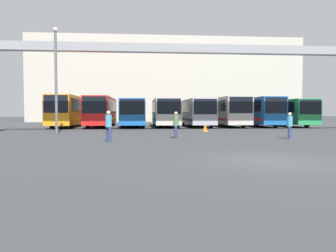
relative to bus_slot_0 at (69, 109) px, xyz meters
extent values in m
plane|color=#2D3033|center=(12.25, -26.04, -1.91)|extent=(200.00, 200.00, 0.00)
cube|color=#B7B2A3|center=(12.25, 22.26, 5.10)|extent=(45.31, 12.00, 14.01)
cube|color=gray|center=(12.25, -9.37, 5.02)|extent=(33.40, 0.80, 0.70)
cube|color=orange|center=(0.00, 0.01, -0.08)|extent=(2.41, 11.62, 2.96)
cube|color=black|center=(0.00, -5.78, 0.48)|extent=(2.21, 0.06, 1.66)
cube|color=black|center=(0.00, 0.01, 0.48)|extent=(2.44, 9.88, 1.25)
cube|color=orange|center=(0.00, 0.01, -1.03)|extent=(2.44, 11.04, 0.24)
cylinder|color=black|center=(-1.04, -3.24, -1.45)|extent=(0.28, 0.92, 0.92)
cylinder|color=black|center=(1.04, -3.24, -1.45)|extent=(0.28, 0.92, 0.92)
cylinder|color=black|center=(-1.04, 3.27, -1.45)|extent=(0.28, 0.92, 0.92)
cylinder|color=black|center=(1.04, 3.27, -1.45)|extent=(0.28, 0.92, 0.92)
cube|color=red|center=(3.50, -0.14, -0.13)|extent=(2.43, 11.32, 2.85)
cube|color=black|center=(3.50, -5.78, 0.39)|extent=(2.23, 0.06, 1.60)
cube|color=black|center=(3.50, -0.14, 0.39)|extent=(2.46, 9.62, 1.20)
cube|color=orange|center=(3.50, -0.14, -1.05)|extent=(2.46, 10.76, 0.24)
cylinder|color=black|center=(2.45, -3.31, -1.38)|extent=(0.28, 1.06, 1.06)
cylinder|color=black|center=(4.56, -3.31, -1.38)|extent=(0.28, 1.06, 1.06)
cylinder|color=black|center=(2.45, 3.03, -1.38)|extent=(0.28, 1.06, 1.06)
cylinder|color=black|center=(4.56, 3.03, -1.38)|extent=(0.28, 1.06, 1.06)
cube|color=#1959A5|center=(7.00, -0.13, -0.26)|extent=(2.52, 11.34, 2.61)
cube|color=black|center=(7.00, -5.78, 0.22)|extent=(2.32, 0.06, 1.46)
cube|color=black|center=(7.00, -0.13, 0.22)|extent=(2.55, 9.64, 1.09)
cube|color=#268C4C|center=(7.00, -0.13, -1.09)|extent=(2.55, 10.77, 0.24)
cylinder|color=black|center=(5.90, -3.31, -1.39)|extent=(0.28, 1.03, 1.03)
cylinder|color=black|center=(8.10, -3.31, -1.39)|extent=(0.28, 1.03, 1.03)
cylinder|color=black|center=(5.90, 3.04, -1.39)|extent=(0.28, 1.03, 1.03)
cylinder|color=black|center=(8.10, 3.04, -1.39)|extent=(0.28, 1.03, 1.03)
cube|color=beige|center=(10.50, -0.70, -0.22)|extent=(2.49, 10.19, 2.67)
cube|color=black|center=(10.50, -5.78, 0.26)|extent=(2.29, 0.06, 1.50)
cube|color=black|center=(10.50, -0.70, 0.26)|extent=(2.52, 8.66, 1.12)
cube|color=#268C4C|center=(10.50, -0.70, -1.08)|extent=(2.52, 9.68, 0.24)
cylinder|color=black|center=(9.42, -3.56, -1.44)|extent=(0.28, 0.94, 0.94)
cylinder|color=black|center=(11.59, -3.56, -1.44)|extent=(0.28, 0.94, 0.94)
cylinder|color=black|center=(9.42, 2.15, -1.44)|extent=(0.28, 0.94, 0.94)
cylinder|color=black|center=(11.59, 2.15, -1.44)|extent=(0.28, 0.94, 0.94)
cube|color=#999EA5|center=(14.00, -0.53, -0.24)|extent=(2.46, 10.54, 2.64)
cube|color=black|center=(14.00, -5.78, 0.24)|extent=(2.27, 0.06, 1.48)
cube|color=black|center=(14.00, -0.53, 0.24)|extent=(2.49, 8.96, 1.11)
cube|color=black|center=(14.00, -0.53, -1.08)|extent=(2.49, 10.01, 0.24)
cylinder|color=black|center=(12.93, -3.48, -1.39)|extent=(0.28, 1.04, 1.04)
cylinder|color=black|center=(15.08, -3.48, -1.39)|extent=(0.28, 1.04, 1.04)
cylinder|color=black|center=(12.93, 2.42, -1.39)|extent=(0.28, 1.04, 1.04)
cylinder|color=black|center=(15.08, 2.42, -1.39)|extent=(0.28, 1.04, 1.04)
cube|color=beige|center=(17.51, 0.28, -0.13)|extent=(2.53, 12.16, 2.86)
cube|color=black|center=(17.51, -5.78, 0.40)|extent=(2.33, 0.06, 1.60)
cube|color=black|center=(17.51, 0.28, 0.40)|extent=(2.56, 10.34, 1.20)
cube|color=red|center=(17.51, 0.28, -1.04)|extent=(2.56, 11.56, 0.24)
cylinder|color=black|center=(16.40, -3.12, -1.39)|extent=(0.28, 1.04, 1.04)
cylinder|color=black|center=(18.61, -3.12, -1.39)|extent=(0.28, 1.04, 1.04)
cylinder|color=black|center=(16.40, 3.69, -1.39)|extent=(0.28, 1.04, 1.04)
cylinder|color=black|center=(18.61, 3.69, -1.39)|extent=(0.28, 1.04, 1.04)
cube|color=#1959A5|center=(21.01, -0.19, -0.14)|extent=(2.43, 11.23, 2.83)
cube|color=black|center=(21.01, -5.78, 0.38)|extent=(2.24, 0.06, 1.59)
cube|color=black|center=(21.01, -0.19, 0.38)|extent=(2.46, 9.54, 1.19)
cube|color=red|center=(21.01, -0.19, -1.05)|extent=(2.46, 10.67, 0.24)
cylinder|color=black|center=(19.95, -3.33, -1.41)|extent=(0.28, 1.00, 1.00)
cylinder|color=black|center=(22.06, -3.33, -1.41)|extent=(0.28, 1.00, 1.00)
cylinder|color=black|center=(19.95, 2.96, -1.41)|extent=(0.28, 1.00, 1.00)
cylinder|color=black|center=(22.06, 2.96, -1.41)|extent=(0.28, 1.00, 1.00)
cube|color=#268C4C|center=(24.51, 0.19, -0.25)|extent=(2.42, 11.98, 2.62)
cube|color=black|center=(24.51, -5.78, 0.22)|extent=(2.22, 0.06, 1.46)
cube|color=black|center=(24.51, 0.19, 0.22)|extent=(2.45, 10.18, 1.10)
cube|color=#268C4C|center=(24.51, 0.19, -1.09)|extent=(2.45, 11.38, 0.24)
cylinder|color=black|center=(23.46, -3.17, -1.44)|extent=(0.28, 0.93, 0.93)
cylinder|color=black|center=(25.56, -3.17, -1.44)|extent=(0.28, 0.93, 0.93)
cylinder|color=black|center=(23.46, 3.54, -1.44)|extent=(0.28, 0.93, 0.93)
cylinder|color=black|center=(25.56, 3.54, -1.44)|extent=(0.28, 0.93, 0.93)
cylinder|color=navy|center=(10.03, -16.33, -1.51)|extent=(0.18, 0.18, 0.79)
cylinder|color=navy|center=(9.99, -16.49, -1.51)|extent=(0.18, 0.18, 0.79)
cylinder|color=#4C724C|center=(10.01, -16.41, -0.78)|extent=(0.35, 0.35, 0.66)
sphere|color=tan|center=(10.01, -16.41, -0.34)|extent=(0.22, 0.22, 0.22)
cylinder|color=navy|center=(16.85, -17.56, -1.52)|extent=(0.18, 0.18, 0.77)
cylinder|color=navy|center=(16.93, -17.43, -1.52)|extent=(0.18, 0.18, 0.77)
cylinder|color=teal|center=(16.89, -17.49, -0.82)|extent=(0.34, 0.34, 0.64)
sphere|color=beige|center=(16.89, -17.49, -0.39)|extent=(0.21, 0.21, 0.21)
cylinder|color=navy|center=(6.09, -18.57, -1.50)|extent=(0.19, 0.19, 0.82)
cylinder|color=navy|center=(5.97, -18.46, -1.50)|extent=(0.19, 0.19, 0.82)
cylinder|color=teal|center=(6.03, -18.51, -0.75)|extent=(0.36, 0.36, 0.68)
sphere|color=beige|center=(6.03, -18.51, -0.29)|extent=(0.22, 0.22, 0.22)
cone|color=orange|center=(13.17, -9.87, -1.58)|extent=(0.44, 0.44, 0.67)
cylinder|color=#595B60|center=(1.35, -10.99, 1.97)|extent=(0.20, 0.20, 7.76)
sphere|color=beige|center=(1.35, -10.99, 6.00)|extent=(0.36, 0.36, 0.36)
camera|label=1|loc=(7.79, -36.79, -0.22)|focal=35.00mm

